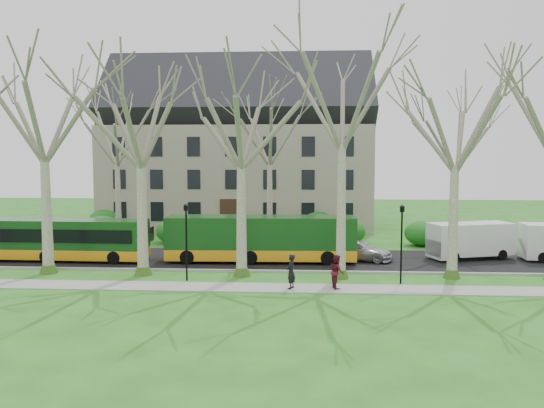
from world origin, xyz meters
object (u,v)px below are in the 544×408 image
Objects in this scene: bus_follow at (261,238)px; sedan at (358,250)px; van_a at (470,241)px; pedestrian_b at (337,272)px; bus_lead at (62,239)px; pedestrian_a at (291,272)px.

sedan is at bearing 5.13° from bus_follow.
van_a is 3.15× the size of pedestrian_b.
bus_follow is 6.96× the size of pedestrian_b.
van_a is at bearing 5.79° from bus_lead.
sedan is 8.16m from pedestrian_b.
bus_follow is 6.65m from sedan.
sedan is 2.50× the size of pedestrian_a.
sedan is 7.80m from van_a.
pedestrian_b reaches higher than sedan.
van_a is 15.12m from pedestrian_a.
pedestrian_a is at bearing 169.16° from sedan.
pedestrian_b is at bearing -176.33° from sedan.
pedestrian_b is (2.43, 0.20, -0.01)m from pedestrian_a.
pedestrian_b is at bearing -154.04° from van_a.
bus_follow reaches higher than pedestrian_b.
van_a is at bearing 5.31° from bus_follow.
pedestrian_a is (-12.08, -9.09, -0.32)m from van_a.
pedestrian_b is (18.07, -6.75, -0.54)m from bus_lead.
bus_follow is 7.70m from pedestrian_a.
bus_lead is at bearing 58.04° from pedestrian_b.
pedestrian_a reaches higher than sedan.
bus_lead reaches higher than pedestrian_b.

